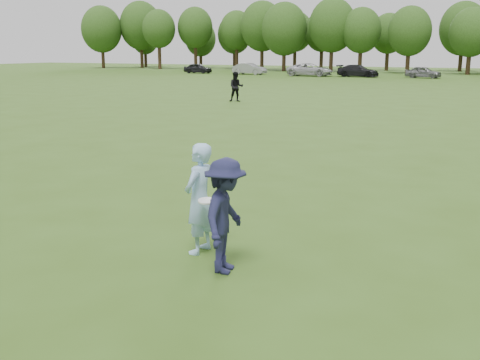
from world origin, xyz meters
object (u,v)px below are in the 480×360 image
at_px(car_a, 198,68).
at_px(player_far_a, 236,87).
at_px(defender, 225,216).
at_px(car_d, 358,71).
at_px(car_b, 249,69).
at_px(car_e, 423,72).
at_px(car_c, 310,70).
at_px(thrower, 199,199).

bearing_deg(car_a, player_far_a, -144.04).
distance_m(defender, car_a, 70.46).
bearing_deg(car_d, car_b, 93.01).
bearing_deg(car_e, car_c, 101.17).
bearing_deg(car_d, car_a, 92.83).
bearing_deg(car_d, car_e, -80.19).
bearing_deg(car_a, thrower, -147.26).
relative_size(defender, player_far_a, 0.93).
bearing_deg(car_a, car_e, -87.54).
height_order(defender, player_far_a, player_far_a).
bearing_deg(defender, car_c, 8.56).
distance_m(car_c, car_d, 5.86).
distance_m(thrower, player_far_a, 27.02).
xyz_separation_m(defender, car_b, (-27.69, 60.48, -0.13)).
distance_m(player_far_a, car_d, 35.01).
xyz_separation_m(thrower, car_e, (-5.13, 60.13, -0.23)).
relative_size(thrower, car_a, 0.46).
xyz_separation_m(defender, car_c, (-19.12, 59.60, -0.09)).
distance_m(car_c, car_e, 13.27).
xyz_separation_m(car_a, car_d, (22.34, -0.77, 0.04)).
bearing_deg(car_e, car_a, 96.29).
bearing_deg(thrower, player_far_a, -154.86).
bearing_deg(thrower, car_b, -155.62).
bearing_deg(player_far_a, car_e, 53.58).
distance_m(defender, car_d, 61.48).
xyz_separation_m(defender, player_far_a, (-12.16, 25.04, 0.07)).
distance_m(car_b, car_c, 8.62).
bearing_deg(defender, car_a, 21.14).
height_order(car_c, car_e, car_c).
height_order(thrower, car_a, thrower).
height_order(player_far_a, car_a, player_far_a).
relative_size(defender, car_a, 0.44).
height_order(car_a, car_b, car_b).
distance_m(player_far_a, car_c, 35.25).
bearing_deg(defender, car_b, 15.38).
distance_m(car_a, car_d, 22.36).
xyz_separation_m(defender, car_d, (-13.28, 60.03, -0.15)).
distance_m(thrower, car_d, 60.79).
bearing_deg(defender, thrower, 45.07).
distance_m(thrower, car_e, 60.35).
height_order(car_b, car_c, car_c).
height_order(defender, car_a, defender).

